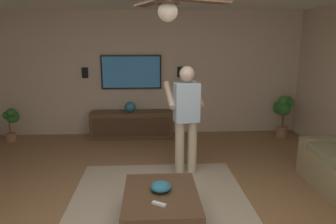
{
  "coord_description": "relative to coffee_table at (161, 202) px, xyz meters",
  "views": [
    {
      "loc": [
        -2.88,
        -0.03,
        2.0
      ],
      "look_at": [
        1.19,
        -0.26,
        1.05
      ],
      "focal_mm": 33.1,
      "sensor_mm": 36.0,
      "label": 1
    }
  ],
  "objects": [
    {
      "name": "wall_back_tv",
      "position": [
        3.61,
        0.13,
        1.02
      ],
      "size": [
        0.1,
        6.7,
        2.62
      ],
      "primitive_type": "cube",
      "color": "#C6B299",
      "rests_on": "ground"
    },
    {
      "name": "area_rug",
      "position": [
        0.2,
        0.0,
        -0.29
      ],
      "size": [
        3.02,
        2.27,
        0.01
      ],
      "primitive_type": "cube",
      "color": "tan",
      "rests_on": "ground"
    },
    {
      "name": "coffee_table",
      "position": [
        0.0,
        0.0,
        0.0
      ],
      "size": [
        1.0,
        0.8,
        0.4
      ],
      "color": "#513823",
      "rests_on": "ground"
    },
    {
      "name": "media_console",
      "position": [
        3.28,
        0.49,
        -0.02
      ],
      "size": [
        0.45,
        1.7,
        0.55
      ],
      "rotation": [
        0.0,
        0.0,
        3.14
      ],
      "color": "#513823",
      "rests_on": "ground"
    },
    {
      "name": "tv",
      "position": [
        3.52,
        0.49,
        1.05
      ],
      "size": [
        0.05,
        1.26,
        0.71
      ],
      "rotation": [
        0.0,
        0.0,
        3.14
      ],
      "color": "black"
    },
    {
      "name": "person_standing",
      "position": [
        1.42,
        -0.43,
        0.64
      ],
      "size": [
        0.59,
        0.6,
        1.64
      ],
      "rotation": [
        0.0,
        0.0,
        0.16
      ],
      "color": "#C6B793",
      "rests_on": "ground"
    },
    {
      "name": "potted_plant_tall",
      "position": [
        3.11,
        -2.66,
        0.28
      ],
      "size": [
        0.44,
        0.37,
        0.89
      ],
      "color": "#9E6B4C",
      "rests_on": "ground"
    },
    {
      "name": "potted_plant_short",
      "position": [
        3.14,
        2.9,
        0.16
      ],
      "size": [
        0.29,
        0.3,
        0.7
      ],
      "color": "#9E6B4C",
      "rests_on": "ground"
    },
    {
      "name": "bowl",
      "position": [
        0.05,
        -0.0,
        0.16
      ],
      "size": [
        0.23,
        0.23,
        0.1
      ],
      "primitive_type": "ellipsoid",
      "color": "teal",
      "rests_on": "coffee_table"
    },
    {
      "name": "remote_white",
      "position": [
        -0.24,
        0.03,
        0.12
      ],
      "size": [
        0.12,
        0.15,
        0.02
      ],
      "primitive_type": "cube",
      "rotation": [
        0.0,
        0.0,
        1.01
      ],
      "color": "white",
      "rests_on": "coffee_table"
    },
    {
      "name": "remote_black",
      "position": [
        0.15,
        -0.07,
        0.12
      ],
      "size": [
        0.15,
        0.05,
        0.02
      ],
      "primitive_type": "cube",
      "rotation": [
        0.0,
        0.0,
        0.07
      ],
      "color": "black",
      "rests_on": "coffee_table"
    },
    {
      "name": "vase_round",
      "position": [
        3.24,
        0.52,
        0.36
      ],
      "size": [
        0.22,
        0.22,
        0.22
      ],
      "primitive_type": "sphere",
      "color": "teal",
      "rests_on": "media_console"
    },
    {
      "name": "wall_speaker_left",
      "position": [
        3.53,
        -0.54,
        1.05
      ],
      "size": [
        0.06,
        0.12,
        0.22
      ],
      "primitive_type": "cube",
      "color": "black"
    },
    {
      "name": "wall_speaker_right",
      "position": [
        3.53,
        1.46,
        1.04
      ],
      "size": [
        0.06,
        0.12,
        0.22
      ],
      "primitive_type": "cube",
      "color": "black"
    },
    {
      "name": "ceiling_fan",
      "position": [
        -0.48,
        -0.04,
        2.0
      ],
      "size": [
        1.13,
        1.17,
        0.46
      ],
      "color": "#4C3828"
    }
  ]
}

